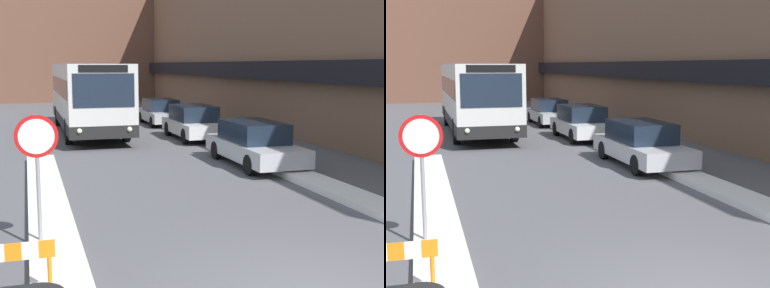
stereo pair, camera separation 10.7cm
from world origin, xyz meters
TOP-DOWN VIEW (x-y plane):
  - building_row_right at (9.98, 24.00)m, footprint 5.50×60.00m
  - building_backdrop_far at (0.00, 46.39)m, footprint 26.00×8.00m
  - snow_bank_left at (-3.60, 3.95)m, footprint 0.90×17.63m
  - snow_bank_right at (3.60, 4.84)m, footprint 0.90×14.97m
  - city_bus at (-1.13, 20.11)m, footprint 2.73×11.96m
  - parked_car_front at (3.20, 9.78)m, footprint 1.82×4.82m
  - parked_car_middle at (3.20, 16.45)m, footprint 1.90×4.56m
  - parked_car_back at (3.20, 22.68)m, footprint 1.83×4.47m
  - stop_sign at (-3.84, 3.28)m, footprint 0.76×0.08m
  - construction_barricade at (-4.24, 0.89)m, footprint 1.10×0.06m

SIDE VIEW (x-z plane):
  - snow_bank_left at x=-3.60m, z-range 0.00..0.18m
  - snow_bank_right at x=3.60m, z-range 0.00..0.20m
  - construction_barricade at x=-4.24m, z-range 0.20..1.14m
  - parked_car_back at x=3.20m, z-range 0.00..1.42m
  - parked_car_front at x=3.20m, z-range 0.00..1.46m
  - parked_car_middle at x=3.20m, z-range 0.00..1.51m
  - stop_sign at x=-3.84m, z-range 0.56..3.01m
  - city_bus at x=-1.13m, z-range 0.14..3.50m
  - building_row_right at x=9.98m, z-range -0.02..10.72m
  - building_backdrop_far at x=0.00m, z-range 0.00..13.54m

